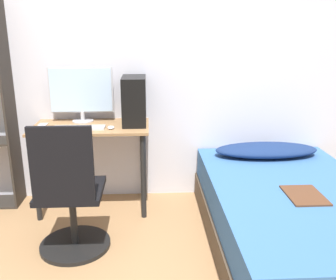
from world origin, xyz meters
TOP-DOWN VIEW (x-y plane):
  - wall_back at (0.00, 1.57)m, footprint 8.00×0.05m
  - desk at (-0.40, 1.28)m, footprint 0.98×0.52m
  - office_chair at (-0.46, 0.59)m, footprint 0.51×0.51m
  - bed at (1.12, 0.56)m, footprint 1.19×1.96m
  - pillow at (1.12, 1.28)m, footprint 0.91×0.36m
  - magazine at (1.13, 0.45)m, footprint 0.24×0.32m
  - monitor at (-0.49, 1.44)m, footprint 0.55×0.18m
  - keyboard at (-0.48, 1.18)m, footprint 0.42×0.11m
  - pc_tower at (-0.03, 1.34)m, footprint 0.20×0.37m
  - mouse at (-0.22, 1.18)m, footprint 0.06×0.09m
  - phone at (-0.81, 1.29)m, footprint 0.07×0.14m

SIDE VIEW (x-z plane):
  - bed at x=1.12m, z-range 0.00..0.45m
  - office_chair at x=-0.46m, z-range -0.11..0.86m
  - magazine at x=1.13m, z-range 0.46..0.47m
  - pillow at x=1.12m, z-range 0.46..0.57m
  - desk at x=-0.40m, z-range 0.24..0.99m
  - phone at x=-0.81m, z-range 0.75..0.76m
  - keyboard at x=-0.48m, z-range 0.75..0.77m
  - mouse at x=-0.22m, z-range 0.75..0.77m
  - pc_tower at x=-0.03m, z-range 0.75..1.16m
  - monitor at x=-0.49m, z-range 0.78..1.25m
  - wall_back at x=0.00m, z-range 0.00..2.50m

